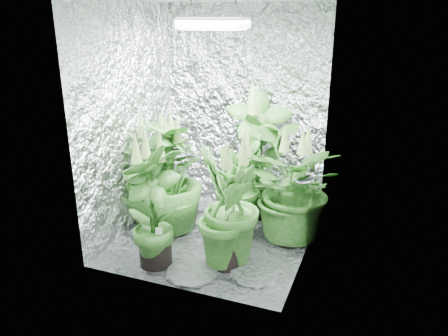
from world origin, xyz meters
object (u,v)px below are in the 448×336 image
Objects in this scene: plant_e at (290,189)px; plant_f at (153,205)px; grow_lamp at (213,23)px; plant_a at (157,169)px; plant_c at (239,185)px; plant_g at (228,208)px; plant_b at (259,156)px; circulation_fan at (293,212)px; plant_d at (171,177)px.

plant_f is (-0.91, -0.74, 0.02)m from plant_e.
grow_lamp is at bearing 63.00° from plant_f.
plant_f reaches higher than plant_a.
plant_c is at bearing 60.91° from plant_f.
plant_g is (0.90, -0.53, -0.02)m from plant_a.
plant_b is at bearing 71.16° from grow_lamp.
grow_lamp reaches higher than circulation_fan.
plant_e is (0.41, -0.44, -0.11)m from plant_b.
circulation_fan is (0.34, 0.84, -0.35)m from plant_g.
plant_d is at bearing -32.41° from plant_a.
plant_f is (0.14, -0.58, -0.00)m from plant_d.
circulation_fan is (1.03, 0.44, -0.37)m from plant_d.
plant_e is at bearing 8.52° from plant_d.
plant_g is at bearing -106.64° from circulation_fan.
plant_e is 1.01× the size of plant_g.
grow_lamp is 1.39m from plant_b.
plant_a is (-0.64, 0.16, -1.30)m from grow_lamp.
plant_c is (0.79, 0.06, -0.07)m from plant_a.
plant_e reaches higher than plant_c.
grow_lamp is 0.50× the size of plant_c.
plant_f is at bearing -140.88° from plant_e.
plant_b is 0.62m from circulation_fan.
plant_e is at bearing -47.39° from plant_b.
plant_a is 1.26m from plant_e.
plant_e is 0.66m from plant_g.
plant_e is 0.45m from circulation_fan.
plant_c is 0.93× the size of plant_g.
plant_f is (-0.50, -1.18, -0.10)m from plant_b.
plant_c is 2.81× the size of circulation_fan.
plant_a is 1.04m from plant_g.
plant_c is 0.91× the size of plant_f.
plant_f is (-0.28, -0.56, -1.31)m from grow_lamp.
circulation_fan is at bearing 49.04° from plant_f.
plant_d is at bearing -171.48° from plant_e.
plant_g is at bearing -30.04° from plant_d.
plant_e is 0.99× the size of plant_f.
plant_f is (-0.43, -0.77, 0.06)m from plant_c.
circulation_fan is at bearing -22.40° from plant_b.
plant_b reaches higher than circulation_fan.
plant_f is at bearing -125.31° from circulation_fan.
plant_a is at bearing -178.96° from plant_e.
plant_a is 1.03× the size of plant_g.
plant_b is at bearing 80.70° from plant_c.
plant_g is (0.11, -0.59, 0.05)m from plant_c.
grow_lamp is 1.38m from plant_d.
grow_lamp is 1.46m from plant_a.
plant_d is at bearing 103.95° from plant_f.
plant_b is 0.88m from plant_d.
plant_e is (0.62, 0.18, -1.33)m from grow_lamp.
plant_d reaches higher than circulation_fan.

